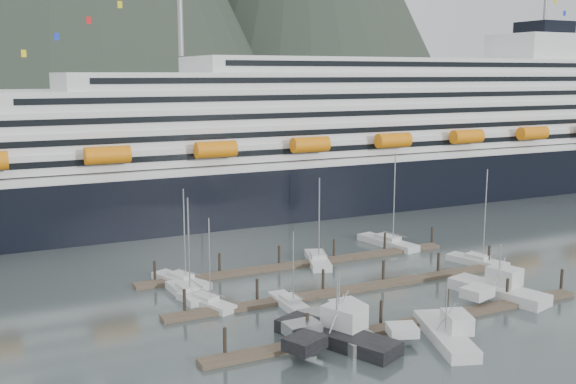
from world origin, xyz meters
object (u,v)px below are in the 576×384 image
sailboat_f (318,261)px  trawler_d (498,290)px  sailboat_h (477,262)px  sailboat_e (181,281)px  sailboat_g (388,243)px  trawler_a (335,335)px  trawler_b (337,328)px  cruise_ship (365,145)px  sailboat_c (290,304)px  trawler_c (444,333)px  sailboat_a (187,294)px  sailboat_b (206,303)px

sailboat_f → trawler_d: sailboat_f is taller
sailboat_h → sailboat_e: bearing=57.7°
sailboat_g → sailboat_h: sailboat_g is taller
trawler_a → trawler_b: (1.15, 1.59, -0.00)m
cruise_ship → trawler_b: cruise_ship is taller
sailboat_c → sailboat_h: 32.41m
trawler_a → trawler_c: trawler_a is taller
sailboat_c → trawler_c: bearing=-148.2°
sailboat_a → cruise_ship: bearing=-53.5°
sailboat_f → trawler_b: sailboat_f is taller
sailboat_e → trawler_a: sailboat_e is taller
sailboat_e → sailboat_a: bearing=148.7°
trawler_b → trawler_d: (24.04, 2.28, -0.01)m
sailboat_c → sailboat_g: size_ratio=0.62×
trawler_b → trawler_c: (9.29, -5.80, -0.12)m
trawler_b → trawler_c: bearing=-123.5°
sailboat_c → trawler_c: 18.74m
sailboat_e → trawler_b: (9.46, -24.34, 0.53)m
cruise_ship → trawler_a: (-44.76, -65.69, -11.10)m
sailboat_g → sailboat_h: 15.62m
sailboat_h → trawler_d: (-7.55, -12.22, 0.50)m
sailboat_e → sailboat_f: (20.65, 0.63, 0.02)m
sailboat_c → sailboat_h: bearing=-82.1°
sailboat_f → trawler_b: (-11.19, -24.98, 0.51)m
cruise_ship → trawler_b: bearing=-124.2°
sailboat_c → sailboat_f: bearing=-38.1°
sailboat_b → sailboat_h: bearing=-111.4°
sailboat_h → trawler_d: bearing=129.5°
cruise_ship → sailboat_b: (-52.91, -49.10, -11.65)m
trawler_b → cruise_ship: bearing=-35.7°
sailboat_g → trawler_b: sailboat_g is taller
sailboat_c → sailboat_e: 16.77m
sailboat_f → sailboat_b: bearing=135.9°
trawler_b → trawler_d: bearing=-86.1°
sailboat_e → trawler_a: (8.31, -25.94, 0.53)m
sailboat_c → trawler_a: size_ratio=0.69×
trawler_d → sailboat_a: bearing=48.0°
sailboat_a → sailboat_h: bearing=-99.7°
sailboat_f → trawler_a: bearing=175.0°
sailboat_f → trawler_b: 27.38m
sailboat_h → trawler_d: sailboat_h is taller
cruise_ship → sailboat_b: cruise_ship is taller
sailboat_b → sailboat_c: sailboat_b is taller
sailboat_c → sailboat_e: (-8.93, 14.19, 0.03)m
cruise_ship → trawler_d: (-19.57, -61.81, -11.11)m
sailboat_a → trawler_c: 31.64m
sailboat_g → sailboat_h: bearing=-170.3°
sailboat_a → sailboat_e: sailboat_e is taller
sailboat_a → sailboat_g: sailboat_g is taller
cruise_ship → sailboat_c: size_ratio=21.72×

